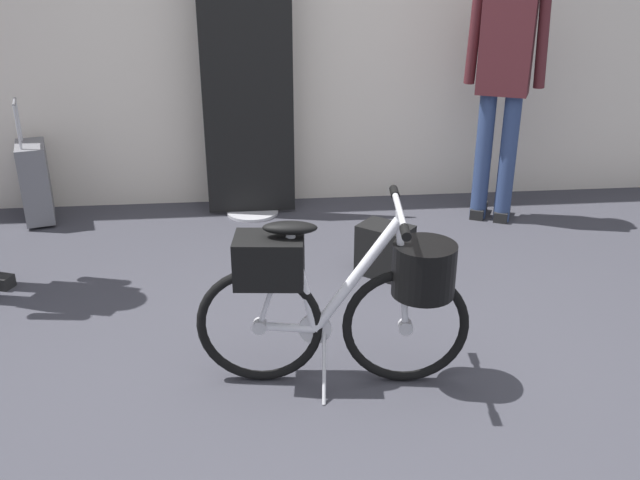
# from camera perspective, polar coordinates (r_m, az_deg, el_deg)

# --- Properties ---
(ground_plane) EXTENTS (7.33, 7.33, 0.00)m
(ground_plane) POSITION_cam_1_polar(r_m,az_deg,el_deg) (3.04, 0.25, -11.93)
(ground_plane) COLOR #38383F
(back_wall) EXTENTS (7.33, 0.10, 2.77)m
(back_wall) POSITION_cam_1_polar(r_m,az_deg,el_deg) (4.93, -2.78, 18.92)
(back_wall) COLOR silver
(back_wall) RESTS_ON ground_plane
(floor_banner_stand) EXTENTS (0.60, 0.36, 1.69)m
(floor_banner_stand) POSITION_cam_1_polar(r_m,az_deg,el_deg) (4.69, -5.92, 10.88)
(floor_banner_stand) COLOR #B7B7BC
(floor_banner_stand) RESTS_ON ground_plane
(folding_bike_foreground) EXTENTS (1.15, 0.53, 0.81)m
(folding_bike_foreground) POSITION_cam_1_polar(r_m,az_deg,el_deg) (2.86, 2.01, -4.34)
(folding_bike_foreground) COLOR black
(folding_bike_foreground) RESTS_ON ground_plane
(visitor_browsing) EXTENTS (0.48, 0.37, 1.78)m
(visitor_browsing) POSITION_cam_1_polar(r_m,az_deg,el_deg) (4.67, 14.96, 13.63)
(visitor_browsing) COLOR navy
(visitor_browsing) RESTS_ON ground_plane
(rolling_suitcase) EXTENTS (0.27, 0.39, 0.83)m
(rolling_suitcase) POSITION_cam_1_polar(r_m,az_deg,el_deg) (5.04, -22.38, 4.48)
(rolling_suitcase) COLOR slate
(rolling_suitcase) RESTS_ON ground_plane
(backpack_on_floor) EXTENTS (0.35, 0.34, 0.30)m
(backpack_on_floor) POSITION_cam_1_polar(r_m,az_deg,el_deg) (3.95, 5.39, -0.84)
(backpack_on_floor) COLOR black
(backpack_on_floor) RESTS_ON ground_plane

